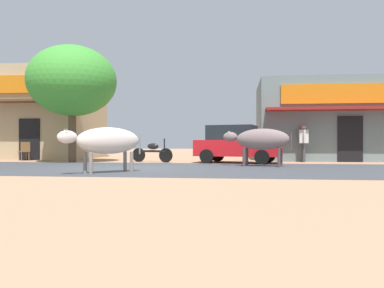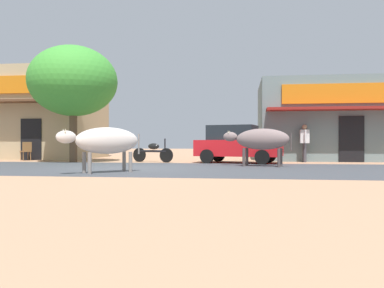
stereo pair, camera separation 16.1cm
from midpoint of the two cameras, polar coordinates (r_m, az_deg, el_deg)
ground at (r=13.34m, az=-9.07°, el=-3.62°), size 80.00×80.00×0.00m
asphalt_road at (r=13.34m, az=-9.07°, el=-3.61°), size 72.00×6.78×0.00m
storefront_left_cafe at (r=23.59m, az=-22.42°, el=4.05°), size 6.51×5.94×4.93m
storefront_right_club at (r=21.25m, az=21.80°, el=3.23°), size 8.88×5.94×4.01m
roadside_tree at (r=18.17m, az=-17.81°, el=8.97°), size 3.96×3.96×5.26m
parked_hatchback_car at (r=16.67m, az=6.41°, el=0.04°), size 3.91×2.44×1.64m
parked_motorcycle at (r=17.23m, az=-6.22°, el=-1.16°), size 1.97×0.63×1.07m
cow_near_brown at (r=11.43m, az=-13.09°, el=0.43°), size 2.13×2.02×1.34m
cow_far_dark at (r=14.35m, az=9.99°, el=0.67°), size 2.55×1.16×1.41m
pedestrian_by_shop at (r=17.95m, az=16.18°, el=0.58°), size 0.40×0.61×1.70m
cafe_chair_near_tree at (r=20.41m, az=-24.08°, el=-0.85°), size 0.62×0.62×0.92m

